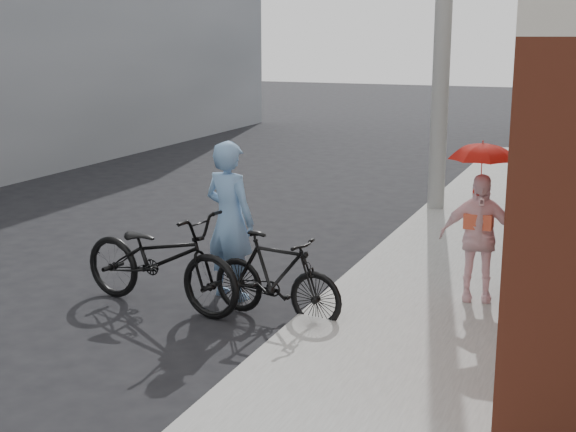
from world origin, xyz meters
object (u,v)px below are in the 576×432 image
Objects in this scene: bike_right at (276,277)px; planter at (526,276)px; utility_pole at (444,2)px; kimono_woman at (478,237)px; officer at (230,220)px; bike_left at (160,259)px.

bike_right is 3.05m from planter.
bike_right is at bearing -95.00° from utility_pole.
kimono_woman reaches higher than bike_right.
officer is 3.54m from planter.
kimono_woman reaches higher than bike_left.
bike_right is at bearing -75.99° from bike_left.
kimono_woman is 3.30× the size of planter.
kimono_woman is 1.05m from planter.
utility_pole is 6.79m from bike_left.
utility_pole reaches higher than officer.
officer reaches higher than bike_right.
bike_right is (1.35, 0.12, -0.09)m from bike_left.
bike_left is (-1.85, -5.84, -2.94)m from utility_pole.
officer is at bearing -156.79° from planter.
kimono_woman is (1.42, -4.57, -2.67)m from utility_pole.
bike_left reaches higher than planter.
bike_left is 1.35× the size of bike_right.
planter is at bearing 43.56° from kimono_woman.
bike_left is 3.52m from kimono_woman.
utility_pole is 4.94× the size of kimono_woman.
utility_pole is at bearing 3.61° from bike_right.
bike_left reaches higher than bike_right.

